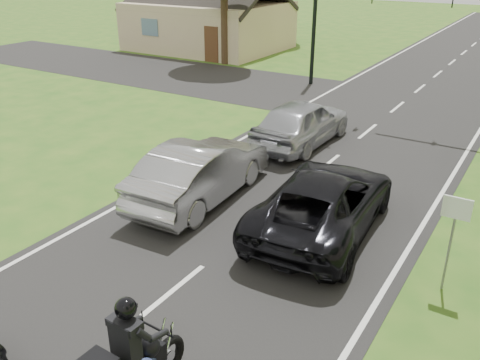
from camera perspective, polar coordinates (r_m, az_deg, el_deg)
name	(u,v)px	position (r m, az deg, el deg)	size (l,w,h in m)	color
ground	(174,290)	(10.87, -7.40, -12.15)	(140.00, 140.00, 0.00)	#2A5919
road	(349,147)	(18.73, 12.15, 3.68)	(8.00, 100.00, 0.01)	black
cross_road	(397,107)	(24.21, 17.25, 7.82)	(60.00, 7.00, 0.01)	black
dark_suv	(323,201)	(12.74, 9.36, -2.37)	(2.53, 5.48, 1.52)	black
silver_sedan	(201,171)	(14.16, -4.41, 1.05)	(1.78, 5.09, 1.68)	#A0A1A5
silver_suv	(302,122)	(18.41, 6.93, 6.48)	(1.98, 4.91, 1.67)	#A5A7AD
signal_pole_far	(314,25)	(27.17, 8.32, 16.80)	(0.20, 0.20, 6.00)	black
sign_white	(454,222)	(10.80, 22.94, -4.33)	(0.55, 0.07, 2.12)	slate
house	(209,23)	(37.85, -3.51, 17.17)	(10.20, 8.00, 4.84)	tan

